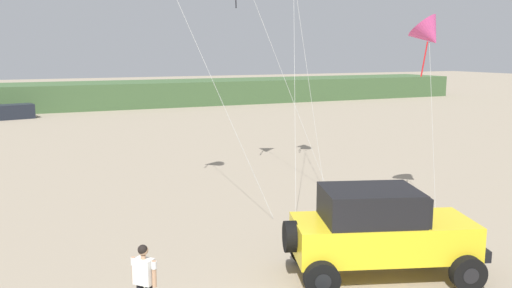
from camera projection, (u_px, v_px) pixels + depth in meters
The scene contains 5 objects.
dune_ridge at pixel (65, 96), 53.41m from camera, with size 90.00×7.63×2.46m, color #426038.
jeep at pixel (380, 230), 13.56m from camera, with size 5.01×3.64×2.26m.
person_watching at pixel (144, 278), 11.33m from camera, with size 0.47×0.50×1.67m.
distant_sedan at pixel (6, 112), 45.15m from camera, with size 4.20×1.70×1.20m, color #1E232D.
kite_orange_streamer at pixel (429, 34), 18.65m from camera, with size 1.73×1.99×6.90m.
Camera 1 is at (-4.98, -8.39, 5.58)m, focal length 38.41 mm.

